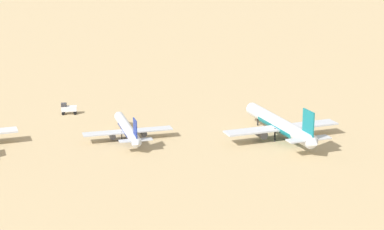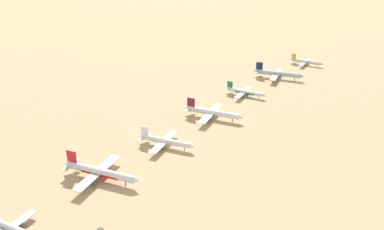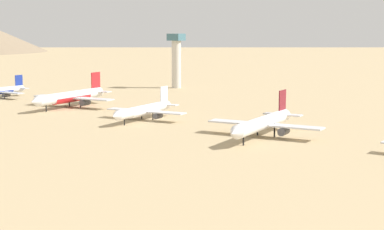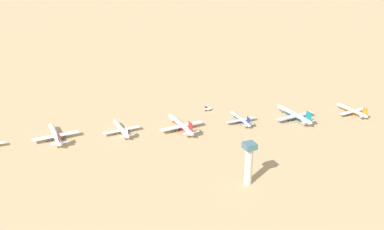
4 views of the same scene
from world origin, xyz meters
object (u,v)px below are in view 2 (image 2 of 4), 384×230
object	(u,v)px
parked_jet_2	(11,228)
parked_jet_4	(165,141)
parked_jet_5	(212,113)
parked_jet_6	(245,92)
parked_jet_7	(277,74)
parked_jet_3	(100,172)
parked_jet_8	(306,62)

from	to	relation	value
parked_jet_2	parked_jet_4	bearing A→B (deg)	78.04
parked_jet_5	parked_jet_6	xyz separation A→B (m)	(5.90, 48.32, -0.93)
parked_jet_6	parked_jet_7	distance (m)	51.69
parked_jet_2	parked_jet_3	xyz separation A→B (m)	(7.09, 49.82, 1.09)
parked_jet_4	parked_jet_6	bearing A→B (deg)	81.37
parked_jet_5	parked_jet_6	bearing A→B (deg)	83.03
parked_jet_3	parked_jet_6	bearing A→B (deg)	78.96
parked_jet_4	parked_jet_6	xyz separation A→B (m)	(14.67, 96.63, -0.29)
parked_jet_4	parked_jet_2	bearing A→B (deg)	-101.96
parked_jet_3	parked_jet_4	world-z (taller)	parked_jet_3
parked_jet_6	parked_jet_8	xyz separation A→B (m)	(25.17, 99.14, -0.07)
parked_jet_7	parked_jet_5	bearing A→B (deg)	-100.07
parked_jet_2	parked_jet_3	world-z (taller)	parked_jet_3
parked_jet_4	parked_jet_5	distance (m)	49.11
parked_jet_2	parked_jet_7	world-z (taller)	parked_jet_7
parked_jet_6	parked_jet_3	bearing A→B (deg)	-101.04
parked_jet_6	parked_jet_2	bearing A→B (deg)	-100.28
parked_jet_2	parked_jet_3	distance (m)	50.33
parked_jet_5	parked_jet_8	size ratio (longest dim) A/B	1.32
parked_jet_3	parked_jet_7	size ratio (longest dim) A/B	1.03
parked_jet_6	parked_jet_7	bearing A→B (deg)	77.01
parked_jet_3	parked_jet_5	bearing A→B (deg)	76.88
parked_jet_3	parked_jet_6	size ratio (longest dim) A/B	1.34
parked_jet_6	parked_jet_5	bearing A→B (deg)	-96.97
parked_jet_3	parked_jet_4	xyz separation A→B (m)	(12.93, 44.75, -0.80)
parked_jet_8	parked_jet_7	bearing A→B (deg)	-105.53
parked_jet_2	parked_jet_8	distance (m)	296.45
parked_jet_7	parked_jet_8	world-z (taller)	parked_jet_7
parked_jet_4	parked_jet_6	world-z (taller)	parked_jet_4
parked_jet_4	parked_jet_7	xyz separation A→B (m)	(26.28, 146.99, 0.74)
parked_jet_2	parked_jet_5	size ratio (longest dim) A/B	0.78
parked_jet_5	parked_jet_8	bearing A→B (deg)	78.10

